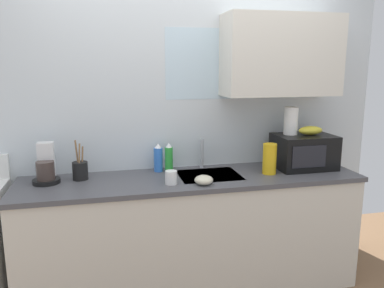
% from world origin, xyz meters
% --- Properties ---
extents(kitchen_wall_assembly, '(3.31, 0.42, 2.50)m').
position_xyz_m(kitchen_wall_assembly, '(0.13, 0.31, 1.35)').
color(kitchen_wall_assembly, silver).
rests_on(kitchen_wall_assembly, ground).
extents(counter_unit, '(2.54, 0.63, 0.90)m').
position_xyz_m(counter_unit, '(0.00, 0.00, 0.46)').
color(counter_unit, silver).
rests_on(counter_unit, ground).
extents(sink_faucet, '(0.03, 0.03, 0.24)m').
position_xyz_m(sink_faucet, '(0.14, 0.24, 1.02)').
color(sink_faucet, '#B2B5BA').
rests_on(sink_faucet, counter_unit).
extents(microwave, '(0.46, 0.35, 0.27)m').
position_xyz_m(microwave, '(0.94, 0.05, 1.04)').
color(microwave, black).
rests_on(microwave, counter_unit).
extents(banana_bunch, '(0.20, 0.11, 0.07)m').
position_xyz_m(banana_bunch, '(0.99, 0.05, 1.20)').
color(banana_bunch, gold).
rests_on(banana_bunch, microwave).
extents(paper_towel_roll, '(0.11, 0.11, 0.22)m').
position_xyz_m(paper_towel_roll, '(0.84, 0.10, 1.28)').
color(paper_towel_roll, white).
rests_on(paper_towel_roll, microwave).
extents(coffee_maker, '(0.19, 0.21, 0.28)m').
position_xyz_m(coffee_maker, '(-1.04, 0.11, 1.00)').
color(coffee_maker, black).
rests_on(coffee_maker, counter_unit).
extents(dish_soap_bottle_green, '(0.06, 0.06, 0.23)m').
position_xyz_m(dish_soap_bottle_green, '(-0.14, 0.18, 1.01)').
color(dish_soap_bottle_green, green).
rests_on(dish_soap_bottle_green, counter_unit).
extents(dish_soap_bottle_blue, '(0.07, 0.07, 0.22)m').
position_xyz_m(dish_soap_bottle_blue, '(-0.22, 0.21, 1.00)').
color(dish_soap_bottle_blue, blue).
rests_on(dish_soap_bottle_blue, counter_unit).
extents(cereal_canister, '(0.10, 0.10, 0.23)m').
position_xyz_m(cereal_canister, '(0.60, -0.05, 1.02)').
color(cereal_canister, gold).
rests_on(cereal_canister, counter_unit).
extents(mug_white, '(0.08, 0.08, 0.09)m').
position_xyz_m(mug_white, '(-0.18, -0.14, 0.95)').
color(mug_white, white).
rests_on(mug_white, counter_unit).
extents(utensil_crock, '(0.11, 0.11, 0.29)m').
position_xyz_m(utensil_crock, '(-0.81, 0.12, 0.97)').
color(utensil_crock, black).
rests_on(utensil_crock, counter_unit).
extents(small_bowl, '(0.13, 0.13, 0.06)m').
position_xyz_m(small_bowl, '(0.04, -0.20, 0.93)').
color(small_bowl, beige).
rests_on(small_bowl, counter_unit).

